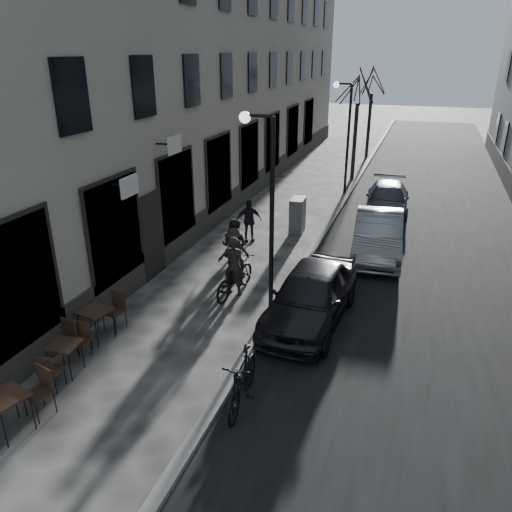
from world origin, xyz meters
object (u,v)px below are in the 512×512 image
Objects in this scene: tree_near at (359,87)px; moped at (242,380)px; streetlamp_far at (345,126)px; pedestrian_mid at (234,252)px; bistro_set_b at (65,355)px; pedestrian_far at (249,220)px; car_far at (387,199)px; utility_cabinet at (297,215)px; pedestrian_near at (234,246)px; tree_far at (373,80)px; streetlamp_near at (265,193)px; bistro_set_a at (9,410)px; car_near at (311,295)px; car_mid at (378,235)px; bicycle at (234,277)px; bistro_set_c at (96,322)px.

tree_near is 3.02× the size of moped.
streetlamp_far is 3.32× the size of pedestrian_mid.
pedestrian_mid is at bearing 68.15° from bistro_set_b.
bistro_set_b is 8.85m from pedestrian_far.
pedestrian_mid is 0.36× the size of car_far.
utility_cabinet is 0.31× the size of car_far.
pedestrian_mid is (0.07, -0.21, -0.10)m from pedestrian_near.
tree_far is at bearing -90.73° from pedestrian_near.
pedestrian_near is at bearing 130.99° from streetlamp_near.
moped reaches higher than bistro_set_b.
pedestrian_near is at bearing -97.05° from tree_near.
utility_cabinet is at bearing -133.53° from car_far.
tree_far is at bearing 52.58° from pedestrian_far.
car_near is at bearing 68.65° from bistro_set_a.
pedestrian_far is at bearing 100.91° from bistro_set_a.
streetlamp_near is 12.00m from streetlamp_far.
pedestrian_near reaches higher than pedestrian_mid.
streetlamp_far is at bearing 129.71° from car_far.
utility_cabinet reaches higher than car_far.
pedestrian_near is at bearing -105.78° from utility_cabinet.
tree_far reaches higher than pedestrian_near.
tree_far reaches higher than bistro_set_a.
pedestrian_near reaches higher than moped.
streetlamp_far is 1.17× the size of car_mid.
tree_near is at bearing 88.01° from moped.
streetlamp_near is 15.08m from tree_near.
bicycle is 1.52m from pedestrian_near.
streetlamp_near is at bearing -95.64° from pedestrian_far.
bicycle reaches higher than bistro_set_c.
pedestrian_near is (1.30, 7.86, 0.38)m from bistro_set_a.
tree_far is at bearing 90.00° from tree_near.
bistro_set_a is at bearing -96.17° from tree_far.
pedestrian_far reaches higher than bicycle.
tree_near is 3.65× the size of pedestrian_far.
car_mid is (2.40, -10.35, -3.94)m from tree_near.
car_mid is 4.81m from car_far.
streetlamp_near is 3.05× the size of bistro_set_a.
bistro_set_c is at bearing -100.49° from tree_near.
utility_cabinet is at bearing 83.69° from bistro_set_c.
bistro_set_a is 7.98m from pedestrian_near.
moped is (3.91, 0.25, 0.12)m from bistro_set_b.
bistro_set_c is at bearing -117.38° from car_far.
pedestrian_near is 0.41× the size of car_far.
streetlamp_far is 11.93m from bicycle.
bicycle reaches higher than bistro_set_a.
bistro_set_a is at bearing -124.37° from pedestrian_far.
pedestrian_far is (-2.06, 4.53, -2.38)m from streetlamp_near.
pedestrian_far is at bearing -119.51° from pedestrian_mid.
pedestrian_near is 0.92× the size of moped.
bistro_set_b is 0.34× the size of car_mid.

